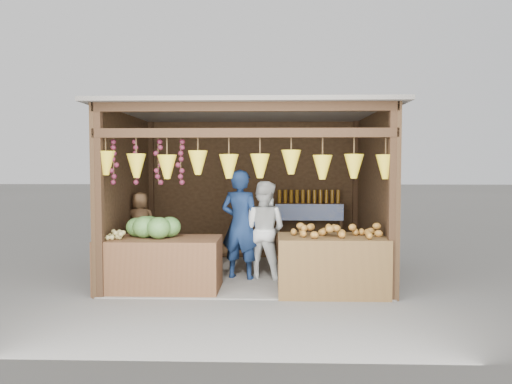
# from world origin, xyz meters

# --- Properties ---
(ground) EXTENTS (80.00, 80.00, 0.00)m
(ground) POSITION_xyz_m (0.00, 0.00, 0.00)
(ground) COLOR #514F49
(ground) RESTS_ON ground
(stall_structure) EXTENTS (4.30, 3.30, 2.66)m
(stall_structure) POSITION_xyz_m (-0.03, -0.04, 1.67)
(stall_structure) COLOR slate
(stall_structure) RESTS_ON ground
(back_shelf) EXTENTS (1.25, 0.32, 1.32)m
(back_shelf) POSITION_xyz_m (1.05, 1.28, 0.87)
(back_shelf) COLOR #382314
(back_shelf) RESTS_ON ground
(counter_left) EXTENTS (1.69, 0.85, 0.75)m
(counter_left) POSITION_xyz_m (-1.22, -1.03, 0.38)
(counter_left) COLOR #472A17
(counter_left) RESTS_ON ground
(counter_right) EXTENTS (1.48, 0.85, 0.80)m
(counter_right) POSITION_xyz_m (1.19, -1.12, 0.40)
(counter_right) COLOR #4B3119
(counter_right) RESTS_ON ground
(stool) EXTENTS (0.33, 0.33, 0.31)m
(stool) POSITION_xyz_m (-1.80, 0.14, 0.15)
(stool) COLOR black
(stool) RESTS_ON ground
(man_standing) EXTENTS (0.72, 0.58, 1.71)m
(man_standing) POSITION_xyz_m (-0.13, -0.28, 0.86)
(man_standing) COLOR navy
(man_standing) RESTS_ON ground
(woman_standing) EXTENTS (0.90, 0.81, 1.53)m
(woman_standing) POSITION_xyz_m (0.23, -0.21, 0.77)
(woman_standing) COLOR white
(woman_standing) RESTS_ON ground
(vendor_seated) EXTENTS (0.52, 0.35, 1.03)m
(vendor_seated) POSITION_xyz_m (-1.80, 0.14, 0.82)
(vendor_seated) COLOR brown
(vendor_seated) RESTS_ON stool
(melon_pile) EXTENTS (1.00, 0.50, 0.32)m
(melon_pile) POSITION_xyz_m (-1.30, -0.95, 0.91)
(melon_pile) COLOR #144813
(melon_pile) RESTS_ON counter_left
(tanfruit_pile) EXTENTS (0.34, 0.40, 0.13)m
(tanfruit_pile) POSITION_xyz_m (-1.81, -1.12, 0.82)
(tanfruit_pile) COLOR tan
(tanfruit_pile) RESTS_ON counter_left
(mango_pile) EXTENTS (1.40, 0.64, 0.22)m
(mango_pile) POSITION_xyz_m (1.24, -1.17, 0.91)
(mango_pile) COLOR #D4451C
(mango_pile) RESTS_ON counter_right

